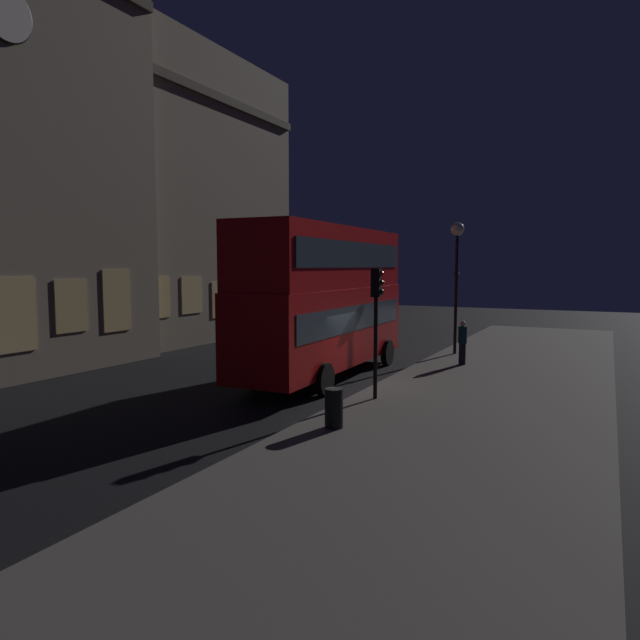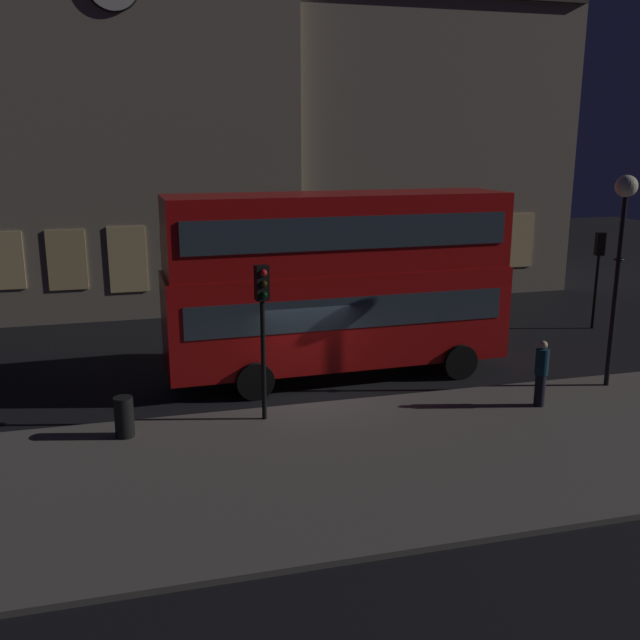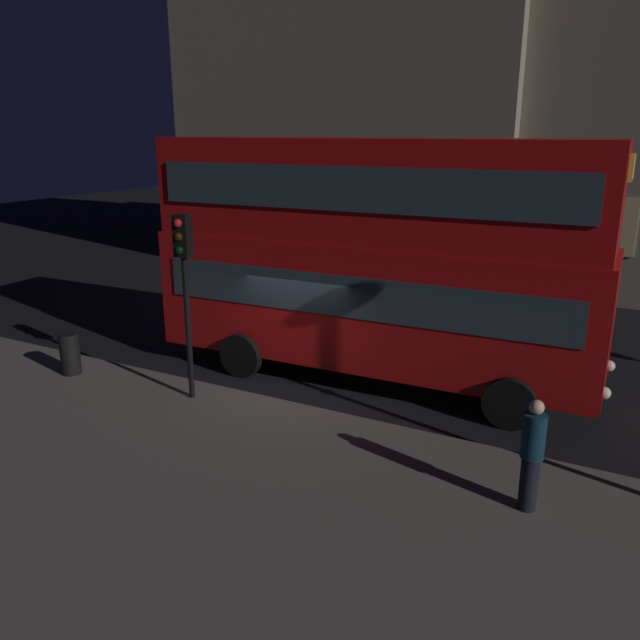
{
  "view_description": "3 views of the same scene",
  "coord_description": "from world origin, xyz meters",
  "px_view_note": "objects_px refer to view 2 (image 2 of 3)",
  "views": [
    {
      "loc": [
        -17.52,
        -7.9,
        4.1
      ],
      "look_at": [
        -1.09,
        0.39,
        2.37
      ],
      "focal_mm": 32.21,
      "sensor_mm": 36.0,
      "label": 1
    },
    {
      "loc": [
        -4.55,
        -18.36,
        6.92
      ],
      "look_at": [
        0.31,
        -0.16,
        2.19
      ],
      "focal_mm": 40.03,
      "sensor_mm": 36.0,
      "label": 2
    },
    {
      "loc": [
        6.87,
        -11.68,
        5.65
      ],
      "look_at": [
        0.5,
        0.28,
        1.61
      ],
      "focal_mm": 35.92,
      "sensor_mm": 36.0,
      "label": 3
    }
  ],
  "objects_px": {
    "traffic_light_far_side": "(598,260)",
    "pedestrian": "(541,372)",
    "street_lamp": "(623,223)",
    "litter_bin": "(124,417)",
    "double_decker_bus": "(338,277)",
    "traffic_light_near_kerb": "(263,310)"
  },
  "relations": [
    {
      "from": "double_decker_bus",
      "to": "pedestrian",
      "type": "xyz_separation_m",
      "value": [
        4.37,
        -4.07,
        -2.03
      ]
    },
    {
      "from": "traffic_light_far_side",
      "to": "pedestrian",
      "type": "xyz_separation_m",
      "value": [
        -6.63,
        -7.07,
        -1.6
      ]
    },
    {
      "from": "traffic_light_near_kerb",
      "to": "street_lamp",
      "type": "xyz_separation_m",
      "value": [
        9.97,
        0.01,
        1.82
      ]
    },
    {
      "from": "double_decker_bus",
      "to": "pedestrian",
      "type": "relative_size",
      "value": 5.78
    },
    {
      "from": "double_decker_bus",
      "to": "traffic_light_near_kerb",
      "type": "bearing_deg",
      "value": -133.74
    },
    {
      "from": "double_decker_bus",
      "to": "pedestrian",
      "type": "distance_m",
      "value": 6.31
    },
    {
      "from": "traffic_light_near_kerb",
      "to": "litter_bin",
      "type": "bearing_deg",
      "value": 175.76
    },
    {
      "from": "double_decker_bus",
      "to": "litter_bin",
      "type": "relative_size",
      "value": 10.54
    },
    {
      "from": "traffic_light_near_kerb",
      "to": "traffic_light_far_side",
      "type": "height_order",
      "value": "traffic_light_near_kerb"
    },
    {
      "from": "street_lamp",
      "to": "litter_bin",
      "type": "relative_size",
      "value": 6.06
    },
    {
      "from": "traffic_light_near_kerb",
      "to": "double_decker_bus",
      "type": "bearing_deg",
      "value": 39.96
    },
    {
      "from": "pedestrian",
      "to": "litter_bin",
      "type": "height_order",
      "value": "pedestrian"
    },
    {
      "from": "pedestrian",
      "to": "litter_bin",
      "type": "relative_size",
      "value": 1.82
    },
    {
      "from": "traffic_light_near_kerb",
      "to": "pedestrian",
      "type": "distance_m",
      "value": 7.51
    },
    {
      "from": "traffic_light_far_side",
      "to": "street_lamp",
      "type": "xyz_separation_m",
      "value": [
        -3.86,
        -6.1,
        2.13
      ]
    },
    {
      "from": "street_lamp",
      "to": "pedestrian",
      "type": "bearing_deg",
      "value": -160.79
    },
    {
      "from": "street_lamp",
      "to": "pedestrian",
      "type": "height_order",
      "value": "street_lamp"
    },
    {
      "from": "traffic_light_far_side",
      "to": "pedestrian",
      "type": "relative_size",
      "value": 2.05
    },
    {
      "from": "street_lamp",
      "to": "litter_bin",
      "type": "xyz_separation_m",
      "value": [
        -13.38,
        -0.23,
        -4.16
      ]
    },
    {
      "from": "traffic_light_far_side",
      "to": "pedestrian",
      "type": "bearing_deg",
      "value": 59.01
    },
    {
      "from": "traffic_light_near_kerb",
      "to": "litter_bin",
      "type": "relative_size",
      "value": 4.01
    },
    {
      "from": "traffic_light_far_side",
      "to": "traffic_light_near_kerb",
      "type": "bearing_deg",
      "value": 36.04
    }
  ]
}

